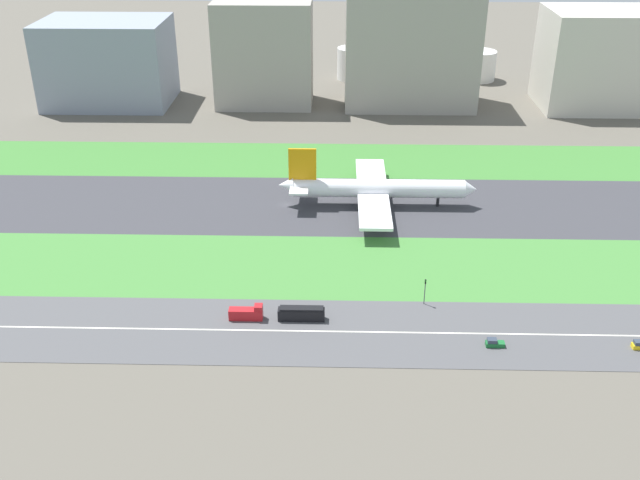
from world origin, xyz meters
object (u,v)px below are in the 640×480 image
at_px(office_tower, 411,50).
at_px(cargo_warehouse, 598,59).
at_px(bus_0, 301,314).
at_px(hangar_building, 264,53).
at_px(car_2, 494,343).
at_px(truck_0, 247,313).
at_px(fuel_tank_west, 353,64).
at_px(airliner, 374,188).
at_px(fuel_tank_centre, 412,64).
at_px(fuel_tank_east, 477,65).
at_px(traffic_light, 425,290).
at_px(terminal_building, 108,62).

relative_size(office_tower, cargo_warehouse, 1.20).
xyz_separation_m(bus_0, hangar_building, (-25.67, 182.00, 21.72)).
bearing_deg(car_2, truck_0, -9.57).
relative_size(truck_0, fuel_tank_west, 0.50).
height_order(airliner, cargo_warehouse, cargo_warehouse).
distance_m(airliner, fuel_tank_centre, 161.19).
distance_m(hangar_building, fuel_tank_centre, 86.87).
distance_m(airliner, cargo_warehouse, 156.44).
bearing_deg(car_2, fuel_tank_west, -82.93).
xyz_separation_m(car_2, fuel_tank_east, (35.21, 237.00, 6.57)).
bearing_deg(car_2, fuel_tank_east, -98.45).
bearing_deg(bus_0, car_2, -12.32).
relative_size(cargo_warehouse, fuel_tank_centre, 1.97).
distance_m(fuel_tank_centre, fuel_tank_east, 34.02).
xyz_separation_m(traffic_light, fuel_tank_east, (49.79, 219.01, 3.21)).
height_order(airliner, truck_0, airliner).
relative_size(truck_0, office_tower, 0.14).
bearing_deg(fuel_tank_east, office_tower, -131.31).
bearing_deg(airliner, bus_0, -106.82).
xyz_separation_m(hangar_building, office_tower, (67.13, 0.00, 1.74)).
height_order(cargo_warehouse, fuel_tank_east, cargo_warehouse).
xyz_separation_m(bus_0, fuel_tank_centre, (46.99, 227.00, 6.18)).
bearing_deg(truck_0, terminal_building, 115.01).
height_order(car_2, terminal_building, terminal_building).
height_order(bus_0, fuel_tank_east, fuel_tank_east).
bearing_deg(office_tower, fuel_tank_west, 119.09).
distance_m(bus_0, fuel_tank_east, 241.09).
bearing_deg(office_tower, terminal_building, 180.00).
bearing_deg(terminal_building, car_2, -53.09).
bearing_deg(bus_0, airliner, 73.18).
height_order(airliner, traffic_light, airliner).
bearing_deg(traffic_light, office_tower, 86.63).
bearing_deg(terminal_building, truck_0, -64.99).
bearing_deg(truck_0, traffic_light, 10.13).
bearing_deg(truck_0, fuel_tank_centre, 75.07).
xyz_separation_m(truck_0, traffic_light, (44.74, 7.99, 2.62)).
height_order(airliner, office_tower, office_tower).
xyz_separation_m(airliner, fuel_tank_east, (60.46, 159.00, 1.27)).
relative_size(airliner, cargo_warehouse, 1.32).
bearing_deg(airliner, car_2, -72.06).
relative_size(cargo_warehouse, fuel_tank_west, 2.92).
xyz_separation_m(airliner, fuel_tank_centre, (26.44, 159.00, 1.77)).
bearing_deg(terminal_building, airliner, -43.78).
relative_size(airliner, car_2, 14.77).
distance_m(truck_0, office_tower, 191.58).
height_order(hangar_building, fuel_tank_west, hangar_building).
xyz_separation_m(car_2, bus_0, (-45.80, 10.00, 0.90)).
xyz_separation_m(office_tower, fuel_tank_centre, (5.53, 45.00, -17.27)).
distance_m(hangar_building, office_tower, 67.15).
height_order(bus_0, office_tower, office_tower).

